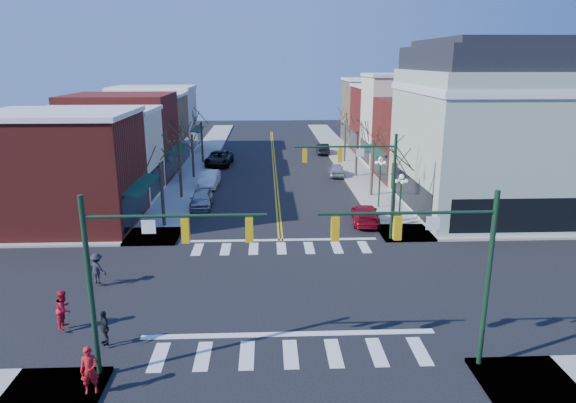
{
  "coord_description": "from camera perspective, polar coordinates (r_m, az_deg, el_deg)",
  "views": [
    {
      "loc": [
        -0.91,
        -24.93,
        11.7
      ],
      "look_at": [
        0.48,
        7.42,
        2.8
      ],
      "focal_mm": 32.0,
      "sensor_mm": 36.0,
      "label": 1
    }
  ],
  "objects": [
    {
      "name": "tree_right_b",
      "position": [
        45.82,
        9.34,
        3.7
      ],
      "size": [
        0.24,
        0.24,
        5.18
      ],
      "primitive_type": "cylinder",
      "color": "#382B21",
      "rests_on": "ground"
    },
    {
      "name": "bldg_right_tan",
      "position": [
        76.07,
        10.16,
        9.71
      ],
      "size": [
        10.0,
        8.0,
        9.0
      ],
      "primitive_type": "cube",
      "color": "#937751",
      "rests_on": "ground"
    },
    {
      "name": "traffic_mast_far_right",
      "position": [
        33.7,
        8.66,
        3.22
      ],
      "size": [
        6.6,
        0.28,
        7.2
      ],
      "color": "#14331E",
      "rests_on": "ground"
    },
    {
      "name": "lamppost_midblock",
      "position": [
        41.88,
        10.18,
        3.08
      ],
      "size": [
        0.36,
        0.36,
        4.33
      ],
      "color": "#14331E",
      "rests_on": "ground"
    },
    {
      "name": "bldg_right_stucco",
      "position": [
        61.06,
        13.31,
        8.67
      ],
      "size": [
        10.0,
        7.0,
        10.0
      ],
      "primitive_type": "cube",
      "color": "beige",
      "rests_on": "ground"
    },
    {
      "name": "lamppost_corner",
      "position": [
        35.73,
        12.4,
        0.85
      ],
      "size": [
        0.36,
        0.36,
        4.33
      ],
      "color": "#14331E",
      "rests_on": "ground"
    },
    {
      "name": "sidewalk_left",
      "position": [
        47.07,
        -11.97,
        0.73
      ],
      "size": [
        3.5,
        70.0,
        0.15
      ],
      "primitive_type": "cube",
      "color": "#9E9B93",
      "rests_on": "ground"
    },
    {
      "name": "bldg_left_tan",
      "position": [
        62.89,
        -15.99,
        7.66
      ],
      "size": [
        10.0,
        7.5,
        7.8
      ],
      "primitive_type": "cube",
      "color": "#937751",
      "rests_on": "ground"
    },
    {
      "name": "bldg_left_stucco_b",
      "position": [
        70.38,
        -14.57,
        8.69
      ],
      "size": [
        10.0,
        8.0,
        8.2
      ],
      "primitive_type": "cube",
      "color": "beige",
      "rests_on": "ground"
    },
    {
      "name": "ground",
      "position": [
        27.55,
        -0.34,
        -9.76
      ],
      "size": [
        160.0,
        160.0,
        0.0
      ],
      "primitive_type": "plane",
      "color": "black",
      "rests_on": "ground"
    },
    {
      "name": "pedestrian_red_a",
      "position": [
        20.52,
        -21.18,
        -17.07
      ],
      "size": [
        0.73,
        0.56,
        1.8
      ],
      "primitive_type": "imported",
      "rotation": [
        0.0,
        0.0,
        0.22
      ],
      "color": "#B31317",
      "rests_on": "sidewalk_left"
    },
    {
      "name": "car_right_far",
      "position": [
        67.01,
        3.86,
        5.88
      ],
      "size": [
        1.49,
        4.19,
        1.38
      ],
      "primitive_type": "imported",
      "rotation": [
        0.0,
        0.0,
        3.13
      ],
      "color": "black",
      "rests_on": "ground"
    },
    {
      "name": "bldg_right_brick_a",
      "position": [
        53.82,
        15.43,
        6.6
      ],
      "size": [
        10.0,
        8.5,
        8.0
      ],
      "primitive_type": "cube",
      "color": "maroon",
      "rests_on": "ground"
    },
    {
      "name": "car_right_mid",
      "position": [
        54.02,
        5.38,
        3.53
      ],
      "size": [
        1.77,
        4.03,
        1.35
      ],
      "primitive_type": "imported",
      "rotation": [
        0.0,
        0.0,
        3.1
      ],
      "color": "silver",
      "rests_on": "ground"
    },
    {
      "name": "bldg_left_brick_a",
      "position": [
        40.22,
        -23.71,
        3.03
      ],
      "size": [
        10.0,
        8.5,
        8.0
      ],
      "primitive_type": "cube",
      "color": "maroon",
      "rests_on": "ground"
    },
    {
      "name": "tree_right_d",
      "position": [
        61.34,
        6.35,
        6.64
      ],
      "size": [
        0.24,
        0.24,
        4.97
      ],
      "primitive_type": "cylinder",
      "color": "#382B21",
      "rests_on": "ground"
    },
    {
      "name": "car_left_mid",
      "position": [
        49.72,
        -8.74,
        2.49
      ],
      "size": [
        1.81,
        4.72,
        1.53
      ],
      "primitive_type": "imported",
      "rotation": [
        0.0,
        0.0,
        -0.04
      ],
      "color": "silver",
      "rests_on": "ground"
    },
    {
      "name": "tree_left_d",
      "position": [
        61.1,
        -9.53,
        6.45
      ],
      "size": [
        0.24,
        0.24,
        4.9
      ],
      "primitive_type": "cylinder",
      "color": "#382B21",
      "rests_on": "ground"
    },
    {
      "name": "traffic_mast_near_left",
      "position": [
        19.43,
        -16.19,
        -6.37
      ],
      "size": [
        6.6,
        0.28,
        7.2
      ],
      "color": "#14331E",
      "rests_on": "ground"
    },
    {
      "name": "car_left_near",
      "position": [
        42.82,
        -9.61,
        0.3
      ],
      "size": [
        1.82,
        4.31,
        1.46
      ],
      "primitive_type": "imported",
      "rotation": [
        0.0,
        0.0,
        0.02
      ],
      "color": "#A4A4A8",
      "rests_on": "ground"
    },
    {
      "name": "tree_right_c",
      "position": [
        53.57,
        7.62,
        5.25
      ],
      "size": [
        0.24,
        0.24,
        4.83
      ],
      "primitive_type": "cylinder",
      "color": "#382B21",
      "rests_on": "ground"
    },
    {
      "name": "bldg_right_brick_b",
      "position": [
        68.35,
        11.59,
        8.81
      ],
      "size": [
        10.0,
        8.0,
        8.5
      ],
      "primitive_type": "cube",
      "color": "maroon",
      "rests_on": "ground"
    },
    {
      "name": "sidewalk_right",
      "position": [
        47.4,
        9.38,
        0.97
      ],
      "size": [
        3.5,
        70.0,
        0.15
      ],
      "primitive_type": "cube",
      "color": "#9E9B93",
      "rests_on": "ground"
    },
    {
      "name": "tree_left_c",
      "position": [
        53.31,
        -10.53,
        4.93
      ],
      "size": [
        0.24,
        0.24,
        4.55
      ],
      "primitive_type": "cylinder",
      "color": "#382B21",
      "rests_on": "ground"
    },
    {
      "name": "bldg_left_brick_b",
      "position": [
        54.93,
        -17.97,
        6.83
      ],
      "size": [
        10.0,
        9.0,
        8.5
      ],
      "primitive_type": "cube",
      "color": "maroon",
      "rests_on": "ground"
    },
    {
      "name": "car_right_near",
      "position": [
        38.59,
        8.57,
        -1.39
      ],
      "size": [
        2.43,
        4.91,
        1.37
      ],
      "primitive_type": "imported",
      "rotation": [
        0.0,
        0.0,
        3.03
      ],
      "color": "maroon",
      "rests_on": "ground"
    },
    {
      "name": "bldg_left_stucco_a",
      "position": [
        47.43,
        -20.4,
        4.76
      ],
      "size": [
        10.0,
        7.0,
        7.5
      ],
      "primitive_type": "cube",
      "color": "beige",
      "rests_on": "ground"
    },
    {
      "name": "pedestrian_red_b",
      "position": [
        25.37,
        -23.64,
        -10.88
      ],
      "size": [
        0.71,
        0.89,
        1.78
      ],
      "primitive_type": "imported",
      "rotation": [
        0.0,
        0.0,
        1.53
      ],
      "color": "red",
      "rests_on": "sidewalk_left"
    },
    {
      "name": "pedestrian_dark_a",
      "position": [
        23.43,
        -19.74,
        -13.02
      ],
      "size": [
        0.79,
        0.96,
        1.53
      ],
      "primitive_type": "imported",
      "rotation": [
        0.0,
        0.0,
        -1.02
      ],
      "color": "black",
      "rests_on": "sidewalk_left"
    },
    {
      "name": "tree_left_a",
      "position": [
        37.87,
        -13.79,
        0.67
      ],
      "size": [
        0.24,
        0.24,
        4.76
      ],
      "primitive_type": "cylinder",
      "color": "#382B21",
      "rests_on": "ground"
    },
    {
      "name": "victorian_corner",
      "position": [
        43.39,
        21.42,
        7.65
      ],
      "size": [
        12.25,
        14.25,
        13.3
      ],
      "color": "#A8B79F",
      "rests_on": "ground"
    },
    {
      "name": "tree_right_a",
      "position": [
        38.28,
        11.7,
        0.85
      ],
      "size": [
        0.24,
        0.24,
        4.62
      ],
      "primitive_type": "cylinder",
      "color": "#382B21",
      "rests_on": "ground"
    },
    {
      "name": "pedestrian_dark_b",
      "position": [
        29.39,
        -20.44,
        -7.0
      ],
      "size": [
        1.27,
        1.06,
        1.71
      ],
      "primitive_type": "imported",
      "rotation": [
        0.0,
        0.0,
        2.67
      ],
      "color": "black",
      "rests_on": "sidewalk_left"
    },
    {
      "name": "traffic_mast_near_right",
      "position": [
        19.94,
        16.69,
        -5.84
      ],
      "size": [
        6.6,
        0.28,
        7.2
      ],
      "color": "#14331E",
      "rests_on": "ground"
    },
    {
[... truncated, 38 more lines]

